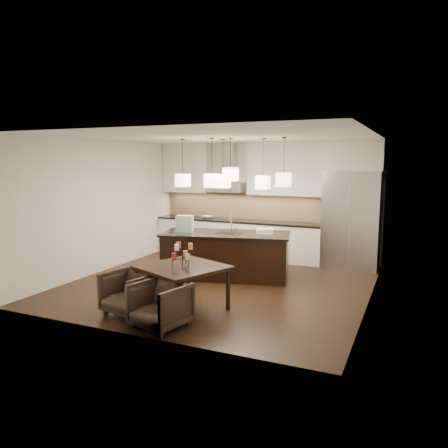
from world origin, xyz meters
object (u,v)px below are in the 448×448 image
at_px(refrigerator, 351,220).
at_px(armchair_right, 160,305).
at_px(island_body, 226,256).
at_px(armchair_left, 130,292).
at_px(dining_table, 183,288).

relative_size(refrigerator, armchair_right, 2.97).
bearing_deg(armchair_right, island_body, 108.39).
relative_size(island_body, armchair_left, 3.38).
height_order(refrigerator, armchair_right, refrigerator).
distance_m(refrigerator, armchair_left, 5.23).
distance_m(dining_table, armchair_right, 0.81).
xyz_separation_m(island_body, dining_table, (0.17, -2.08, -0.08)).
distance_m(refrigerator, armchair_right, 5.17).
bearing_deg(dining_table, armchair_right, -61.76).
distance_m(island_body, armchair_right, 2.90).
height_order(refrigerator, armchair_left, refrigerator).
bearing_deg(armchair_right, dining_table, 109.36).
bearing_deg(armchair_left, refrigerator, 69.85).
xyz_separation_m(refrigerator, island_body, (-2.21, -1.84, -0.64)).
xyz_separation_m(island_body, armchair_right, (0.25, -2.88, -0.11)).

